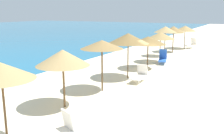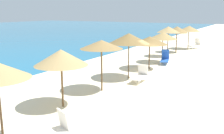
# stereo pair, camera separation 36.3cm
# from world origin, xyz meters

# --- Properties ---
(ground_plane) EXTENTS (160.00, 160.00, 0.00)m
(ground_plane) POSITION_xyz_m (0.00, 0.00, 0.00)
(ground_plane) COLOR beige
(beach_umbrella_3) EXTENTS (2.36, 2.36, 2.62)m
(beach_umbrella_3) POSITION_xyz_m (-7.00, 2.04, 2.26)
(beach_umbrella_3) COLOR brown
(beach_umbrella_3) RESTS_ON ground_plane
(beach_umbrella_4) EXTENTS (2.28, 2.28, 2.77)m
(beach_umbrella_4) POSITION_xyz_m (-4.10, 1.76, 2.53)
(beach_umbrella_4) COLOR brown
(beach_umbrella_4) RESTS_ON ground_plane
(beach_umbrella_5) EXTENTS (2.61, 2.61, 2.91)m
(beach_umbrella_5) POSITION_xyz_m (-0.95, 1.68, 2.57)
(beach_umbrella_5) COLOR brown
(beach_umbrella_5) RESTS_ON ground_plane
(beach_umbrella_6) EXTENTS (2.64, 2.64, 2.44)m
(beach_umbrella_6) POSITION_xyz_m (2.28, 1.54, 2.15)
(beach_umbrella_6) COLOR brown
(beach_umbrella_6) RESTS_ON ground_plane
(beach_umbrella_7) EXTENTS (2.40, 2.40, 2.56)m
(beach_umbrella_7) POSITION_xyz_m (5.18, 1.52, 2.27)
(beach_umbrella_7) COLOR brown
(beach_umbrella_7) RESTS_ON ground_plane
(beach_umbrella_8) EXTENTS (2.14, 2.14, 2.86)m
(beach_umbrella_8) POSITION_xyz_m (8.25, 2.03, 2.57)
(beach_umbrella_8) COLOR brown
(beach_umbrella_8) RESTS_ON ground_plane
(beach_umbrella_9) EXTENTS (2.32, 2.32, 2.74)m
(beach_umbrella_9) POSITION_xyz_m (11.23, 2.03, 2.39)
(beach_umbrella_9) COLOR brown
(beach_umbrella_9) RESTS_ON ground_plane
(beach_umbrella_10) EXTENTS (2.47, 2.47, 2.64)m
(beach_umbrella_10) POSITION_xyz_m (14.46, 1.55, 2.33)
(beach_umbrella_10) COLOR brown
(beach_umbrella_10) RESTS_ON ground_plane
(lounge_chair_0) EXTENTS (1.73, 1.25, 1.20)m
(lounge_chair_0) POSITION_xyz_m (15.18, 0.92, 0.47)
(lounge_chair_0) COLOR white
(lounge_chair_0) RESTS_ON ground_plane
(lounge_chair_1) EXTENTS (1.51, 0.68, 1.00)m
(lounge_chair_1) POSITION_xyz_m (-1.38, 0.69, 0.40)
(lounge_chair_1) COLOR white
(lounge_chair_1) RESTS_ON ground_plane
(lounge_chair_2) EXTENTS (1.57, 0.95, 1.17)m
(lounge_chair_2) POSITION_xyz_m (4.71, 1.11, 0.46)
(lounge_chair_2) COLOR blue
(lounge_chair_2) RESTS_ON ground_plane
(lounge_chair_3) EXTENTS (1.75, 1.22, 1.02)m
(lounge_chair_3) POSITION_xyz_m (-9.81, 0.25, 0.41)
(lounge_chair_3) COLOR white
(lounge_chair_3) RESTS_ON ground_plane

